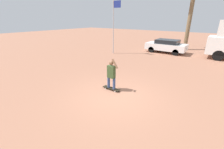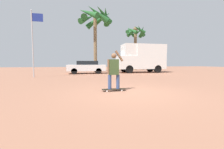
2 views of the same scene
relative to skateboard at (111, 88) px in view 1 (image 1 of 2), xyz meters
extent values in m
plane|color=#A36B51|center=(0.55, -0.41, -0.07)|extent=(80.00, 80.00, 0.00)
cube|color=black|center=(0.00, 0.00, 0.01)|extent=(0.97, 0.25, 0.02)
cylinder|color=white|center=(-0.31, -0.10, -0.04)|extent=(0.07, 0.03, 0.07)
cylinder|color=white|center=(-0.31, 0.10, -0.04)|extent=(0.07, 0.03, 0.07)
cylinder|color=white|center=(0.31, -0.10, -0.04)|extent=(0.07, 0.03, 0.07)
cylinder|color=white|center=(0.31, 0.10, -0.04)|extent=(0.07, 0.03, 0.07)
cylinder|color=#384C7A|center=(-0.17, 0.00, 0.31)|extent=(0.14, 0.14, 0.58)
cylinder|color=#384C7A|center=(0.17, 0.00, 0.31)|extent=(0.14, 0.14, 0.58)
cube|color=#384C28|center=(0.00, 0.00, 0.91)|extent=(0.38, 0.22, 0.62)
sphere|color=brown|center=(0.00, 0.00, 1.37)|extent=(0.21, 0.21, 0.21)
cylinder|color=brown|center=(-0.22, 0.00, 0.95)|extent=(0.09, 0.09, 0.55)
cylinder|color=brown|center=(0.22, 0.00, 1.36)|extent=(0.36, 0.09, 0.46)
cylinder|color=black|center=(4.07, 10.08, 0.38)|extent=(0.90, 0.28, 0.90)
cylinder|color=black|center=(4.07, 12.00, 0.38)|extent=(0.90, 0.28, 0.90)
cube|color=white|center=(3.99, 11.04, 1.13)|extent=(1.97, 2.20, 1.50)
cube|color=black|center=(3.59, 11.04, 1.43)|extent=(0.04, 1.87, 0.75)
cylinder|color=black|center=(-1.92, 9.84, 0.24)|extent=(0.62, 0.22, 0.62)
cylinder|color=black|center=(-1.92, 11.50, 0.24)|extent=(0.62, 0.22, 0.62)
cylinder|color=black|center=(0.59, 9.84, 0.24)|extent=(0.62, 0.22, 0.62)
cylinder|color=black|center=(0.59, 11.50, 0.24)|extent=(0.62, 0.22, 0.62)
cube|color=white|center=(-0.66, 10.67, 0.57)|extent=(4.05, 1.88, 0.65)
cube|color=black|center=(-0.56, 10.67, 1.10)|extent=(2.23, 1.66, 0.41)
cylinder|color=brown|center=(0.65, 13.66, 3.65)|extent=(0.42, 0.42, 7.45)
cylinder|color=#B7B7BC|center=(-4.95, 7.01, 2.50)|extent=(0.09, 0.09, 5.15)
cube|color=navy|center=(-4.51, 7.01, 4.62)|extent=(0.79, 0.02, 0.62)
camera|label=1|loc=(4.16, -5.60, 3.40)|focal=24.00mm
camera|label=2|loc=(-1.35, -5.91, 1.07)|focal=24.00mm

